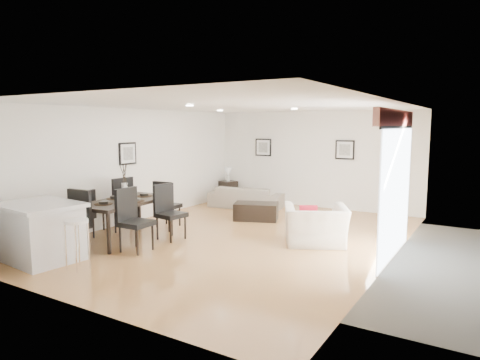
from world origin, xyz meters
The scene contains 26 objects.
ground centered at (0.00, 0.00, 0.00)m, with size 8.00×8.00×0.00m, color tan.
wall_back centered at (0.00, 4.00, 1.35)m, with size 6.00×0.04×2.70m, color white.
wall_front centered at (0.00, -4.00, 1.35)m, with size 6.00×0.04×2.70m, color white.
wall_left centered at (-3.00, 0.00, 1.35)m, with size 0.04×8.00×2.70m, color white.
wall_right centered at (3.00, 0.00, 1.35)m, with size 0.04×8.00×2.70m, color white.
ceiling centered at (0.00, 0.00, 2.70)m, with size 6.00×8.00×0.02m, color white.
sofa centered at (-1.56, 2.87, 0.30)m, with size 2.05×0.80×0.60m, color gray.
armchair centered at (1.52, 0.31, 0.38)m, with size 1.18×1.03×0.76m, color beige.
dining_table centered at (-1.91, -1.34, 0.73)m, with size 1.11×2.01×0.81m.
dining_chair_wnear centered at (-2.61, -1.80, 0.57)m, with size 0.55×0.55×1.02m.
dining_chair_wfar centered at (-2.59, -0.86, 0.66)m, with size 0.57×0.57×1.18m.
dining_chair_enear centered at (-1.23, -1.83, 0.65)m, with size 0.54×0.54×1.16m.
dining_chair_efar centered at (-1.23, -0.84, 0.63)m, with size 0.56×0.56×1.12m.
dining_chair_head centered at (-1.92, -2.54, 0.65)m, with size 0.57×0.57×1.17m.
dining_chair_foot centered at (-1.90, -0.13, 0.59)m, with size 0.52×0.52×1.07m.
vase centered at (-1.91, -1.34, 1.11)m, with size 0.94×1.44×0.73m.
coffee_table centered at (-0.54, 1.64, 0.21)m, with size 1.05×0.63×0.42m, color black.
side_table centered at (-2.66, 3.66, 0.30)m, with size 0.44×0.44×0.59m, color black.
table_lamp centered at (-2.65, 3.66, 0.87)m, with size 0.22×0.22×0.42m.
cushion centered at (1.41, 0.20, 0.61)m, with size 0.34×0.11×0.34m, color #B01627.
kitchen_island centered at (-2.19, -3.05, 0.50)m, with size 1.52×1.22×0.99m.
bar_stool centered at (-1.21, -3.05, 0.70)m, with size 0.37×0.37×0.82m.
framed_print_back_left centered at (-1.60, 3.97, 1.65)m, with size 0.52×0.04×0.52m.
framed_print_back_right centered at (0.90, 3.97, 1.65)m, with size 0.52×0.04×0.52m.
framed_print_left_wall centered at (-2.97, -0.20, 1.65)m, with size 0.04×0.52×0.52m.
sliding_door centered at (2.96, 0.30, 1.66)m, with size 0.12×2.70×2.57m.
Camera 1 is at (4.47, -7.38, 2.30)m, focal length 32.00 mm.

